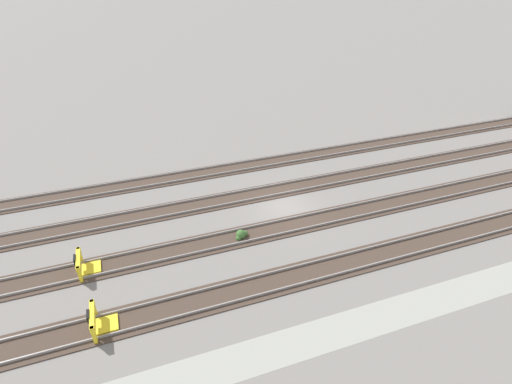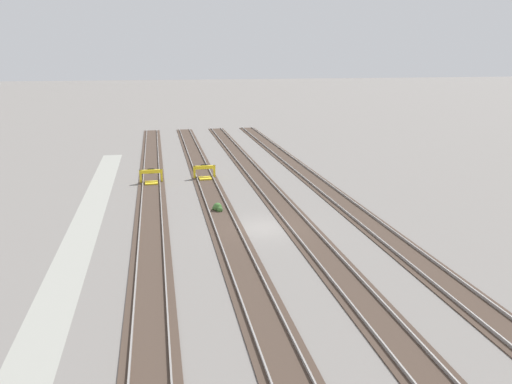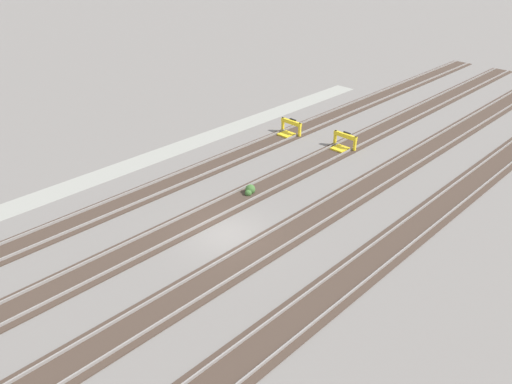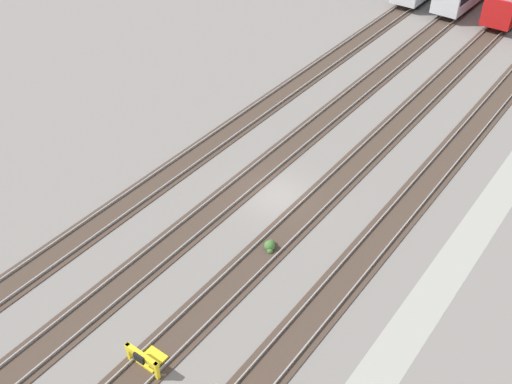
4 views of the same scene
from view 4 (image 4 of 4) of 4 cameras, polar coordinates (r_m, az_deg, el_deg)
The scene contains 8 objects.
ground_plane at distance 38.17m, azimuth 2.05°, elevation -0.38°, with size 400.00×400.00×0.00m, color gray.
service_walkway at distance 34.79m, azimuth 17.67°, elevation -7.46°, with size 54.00×2.00×0.01m, color #9E9E93.
rail_track_nearest at distance 35.64m, azimuth 11.45°, elevation -4.64°, with size 90.00×2.23×0.21m.
rail_track_near_inner at distance 37.18m, azimuth 5.03°, elevation -1.70°, with size 90.00×2.24×0.21m.
rail_track_middle at distance 39.23m, azimuth -0.78°, elevation 0.98°, with size 90.00×2.24×0.21m.
rail_track_far_inner at distance 41.72m, azimuth -5.96°, elevation 3.36°, with size 90.00×2.23×0.21m.
bumper_stop_near_inner_track at distance 29.50m, azimuth -10.38°, elevation -15.34°, with size 1.35×2.00×1.22m.
weed_clump at distance 34.40m, azimuth 1.34°, elevation -5.14°, with size 0.92×0.70×0.64m.
Camera 4 is at (-24.48, -16.55, 24.17)m, focal length 42.00 mm.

